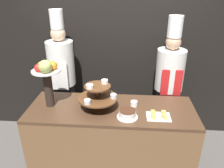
{
  "coord_description": "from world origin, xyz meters",
  "views": [
    {
      "loc": [
        0.17,
        -1.76,
        2.17
      ],
      "look_at": [
        0.0,
        0.44,
        1.16
      ],
      "focal_mm": 35.0,
      "sensor_mm": 36.0,
      "label": 1
    }
  ],
  "objects": [
    {
      "name": "buffet_counter",
      "position": [
        0.0,
        0.34,
        0.45
      ],
      "size": [
        1.86,
        0.68,
        0.91
      ],
      "color": "brown",
      "rests_on": "ground_plane"
    },
    {
      "name": "cake_round",
      "position": [
        0.18,
        0.17,
        0.95
      ],
      "size": [
        0.22,
        0.22,
        0.08
      ],
      "color": "white",
      "rests_on": "buffet_counter"
    },
    {
      "name": "cup_white",
      "position": [
        0.25,
        0.41,
        0.94
      ],
      "size": [
        0.08,
        0.08,
        0.06
      ],
      "color": "white",
      "rests_on": "buffet_counter"
    },
    {
      "name": "chef_left",
      "position": [
        -0.72,
        0.94,
        1.04
      ],
      "size": [
        0.35,
        0.35,
        1.89
      ],
      "color": "#28282D",
      "rests_on": "ground_plane"
    },
    {
      "name": "fruit_pedestal",
      "position": [
        -0.69,
        0.34,
        1.28
      ],
      "size": [
        0.31,
        0.31,
        0.57
      ],
      "color": "#2D231E",
      "rests_on": "buffet_counter"
    },
    {
      "name": "chef_center_left",
      "position": [
        0.72,
        0.94,
        1.0
      ],
      "size": [
        0.36,
        0.36,
        1.84
      ],
      "color": "#28282D",
      "rests_on": "ground_plane"
    },
    {
      "name": "cake_square_tray",
      "position": [
        0.5,
        0.2,
        0.92
      ],
      "size": [
        0.25,
        0.18,
        0.05
      ],
      "color": "white",
      "rests_on": "buffet_counter"
    },
    {
      "name": "wall_back",
      "position": [
        0.0,
        1.3,
        1.4
      ],
      "size": [
        10.0,
        0.06,
        2.8
      ],
      "color": "black",
      "rests_on": "ground_plane"
    },
    {
      "name": "tiered_stand",
      "position": [
        -0.15,
        0.32,
        1.07
      ],
      "size": [
        0.43,
        0.43,
        0.32
      ],
      "color": "brown",
      "rests_on": "buffet_counter"
    }
  ]
}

